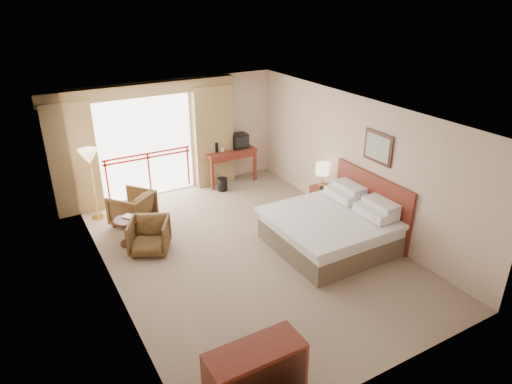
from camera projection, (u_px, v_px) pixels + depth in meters
floor at (249, 251)px, 8.73m from camera, size 7.00×7.00×0.00m
ceiling at (248, 113)px, 7.61m from camera, size 7.00×7.00×0.00m
wall_back at (178, 136)px, 10.93m from camera, size 5.00×0.00×5.00m
wall_front at (391, 290)px, 5.41m from camera, size 5.00×0.00×5.00m
wall_left at (107, 219)px, 7.04m from camera, size 0.00×7.00×7.00m
wall_right at (356, 162)px, 9.30m from camera, size 0.00×7.00×7.00m
balcony_door at (146, 147)px, 10.62m from camera, size 2.40×0.00×2.40m
balcony_railing at (148, 163)px, 10.76m from camera, size 2.09×0.03×1.02m
curtain_left at (73, 159)px, 9.75m from camera, size 1.00×0.26×2.50m
curtain_right at (213, 136)px, 11.24m from camera, size 1.00×0.26×2.50m
valance at (142, 90)px, 9.98m from camera, size 4.40×0.22×0.28m
hvac_vent at (226, 89)px, 11.09m from camera, size 0.50×0.04×0.50m
bed at (332, 228)px, 8.78m from camera, size 2.13×2.06×0.97m
headboard at (371, 205)px, 9.10m from camera, size 0.06×2.10×1.30m
framed_art at (378, 148)px, 8.61m from camera, size 0.04×0.72×0.60m
nightstand at (322, 199)px, 10.17m from camera, size 0.43×0.50×0.58m
table_lamp at (323, 169)px, 9.92m from camera, size 0.30×0.30×0.53m
phone at (325, 189)px, 9.89m from camera, size 0.21×0.17×0.08m
desk at (228, 156)px, 11.63m from camera, size 1.32×0.64×0.86m
tv at (239, 141)px, 11.56m from camera, size 0.41×0.33×0.37m
coffee_maker at (216, 147)px, 11.29m from camera, size 0.15×0.15×0.26m
cup at (223, 150)px, 11.36m from camera, size 0.09×0.09×0.10m
wastebasket at (222, 184)px, 11.27m from camera, size 0.33×0.33×0.31m
armchair_far at (134, 223)px, 9.75m from camera, size 1.09×1.09×0.72m
armchair_near at (151, 251)px, 8.74m from camera, size 0.97×0.98×0.66m
side_table at (128, 227)px, 8.83m from camera, size 0.50×0.50×0.54m
book at (127, 219)px, 8.76m from camera, size 0.29×0.30×0.02m
floor_lamp at (89, 160)px, 9.43m from camera, size 0.40×0.40×1.57m
dresser at (256, 375)px, 5.44m from camera, size 1.20×0.51×0.80m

